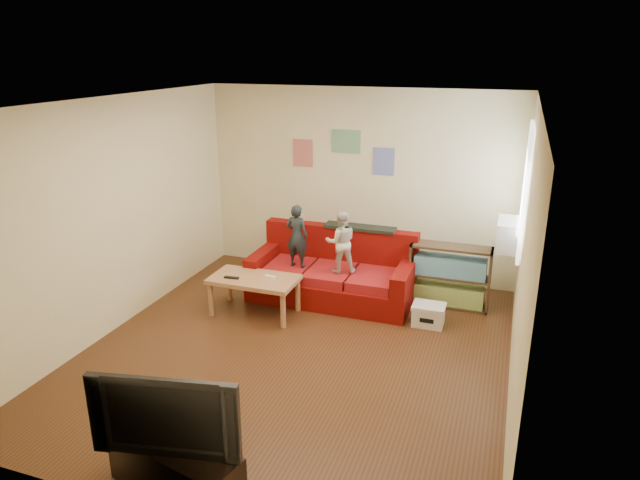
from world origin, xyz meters
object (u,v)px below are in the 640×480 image
(coffee_table, at_px, (254,283))
(sofa, at_px, (334,275))
(file_box, at_px, (428,315))
(child_a, at_px, (297,236))
(tv_stand, at_px, (176,468))
(bookshelf, at_px, (449,279))
(child_b, at_px, (341,242))
(television, at_px, (170,409))

(coffee_table, bearing_deg, sofa, 45.75)
(coffee_table, height_order, file_box, coffee_table)
(sofa, height_order, child_a, child_a)
(coffee_table, xyz_separation_m, tv_stand, (0.76, -2.97, -0.21))
(child_a, xyz_separation_m, bookshelf, (1.94, 0.42, -0.50))
(bookshelf, bearing_deg, file_box, -103.00)
(sofa, relative_size, file_box, 5.50)
(sofa, distance_m, child_a, 0.74)
(child_b, xyz_separation_m, tv_stand, (-0.18, -3.61, -0.65))
(child_a, height_order, bookshelf, child_a)
(child_b, bearing_deg, child_a, -23.96)
(sofa, xyz_separation_m, child_a, (-0.45, -0.17, 0.55))
(coffee_table, xyz_separation_m, television, (0.76, -2.97, 0.31))
(coffee_table, distance_m, television, 3.08)
(child_a, bearing_deg, file_box, 177.00)
(child_a, xyz_separation_m, file_box, (1.79, -0.24, -0.73))
(child_a, height_order, tv_stand, child_a)
(television, bearing_deg, sofa, 78.34)
(bookshelf, relative_size, tv_stand, 0.94)
(television, bearing_deg, coffee_table, 93.04)
(sofa, xyz_separation_m, coffee_table, (-0.78, -0.81, 0.10))
(coffee_table, height_order, tv_stand, coffee_table)
(coffee_table, relative_size, bookshelf, 1.06)
(sofa, distance_m, television, 3.80)
(child_a, distance_m, coffee_table, 0.85)
(child_b, bearing_deg, bookshelf, 173.23)
(sofa, relative_size, bookshelf, 2.09)
(child_a, distance_m, file_box, 1.95)
(child_b, bearing_deg, sofa, -73.44)
(bookshelf, height_order, tv_stand, bookshelf)
(tv_stand, bearing_deg, sofa, 103.02)
(bookshelf, xyz_separation_m, file_box, (-0.15, -0.65, -0.23))
(file_box, relative_size, television, 0.35)
(coffee_table, distance_m, file_box, 2.18)
(bookshelf, height_order, television, television)
(child_a, xyz_separation_m, coffee_table, (-0.33, -0.63, -0.45))
(sofa, distance_m, child_b, 0.59)
(bookshelf, xyz_separation_m, television, (-1.52, -4.02, 0.36))
(child_a, xyz_separation_m, television, (0.42, -3.61, -0.14))
(tv_stand, bearing_deg, child_a, 110.15)
(sofa, height_order, tv_stand, sofa)
(sofa, xyz_separation_m, bookshelf, (1.49, 0.24, 0.05))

